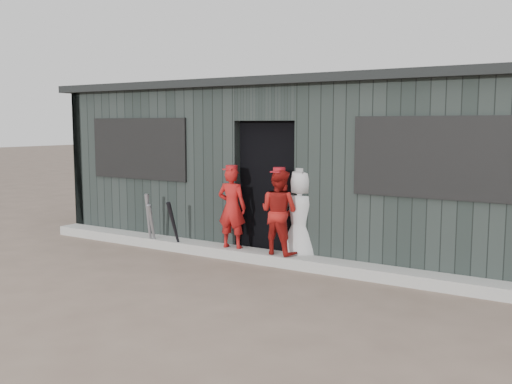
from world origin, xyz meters
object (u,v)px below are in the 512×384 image
Objects in this scene: player_red_left at (232,208)px; bat_left at (152,226)px; dugout at (310,164)px; bat_mid at (149,221)px; player_grey_back at (301,217)px; player_red_right at (279,212)px; bat_right at (174,227)px.

bat_left is at bearing -2.18° from player_red_left.
bat_left is 2.76m from dugout.
bat_mid is (-0.07, 0.00, 0.08)m from bat_left.
dugout is at bearing -86.61° from player_grey_back.
player_grey_back is (0.22, 0.23, -0.08)m from player_red_right.
player_red_left is 0.14× the size of dugout.
player_grey_back is at bearing -127.98° from player_red_right.
bat_mid is at bearing 10.29° from player_red_right.
player_red_right is (1.71, 0.21, 0.34)m from bat_right.
player_grey_back reaches higher than bat_left.
player_grey_back is (1.00, 0.25, -0.08)m from player_red_left.
dugout is (-0.36, 1.68, 0.54)m from player_red_right.
bat_mid is 2.52m from player_grey_back.
bat_mid is at bearing -8.99° from player_grey_back.
bat_mid is at bearing 177.31° from bat_right.
player_red_left reaches higher than player_red_right.
bat_mid reaches higher than bat_left.
bat_right is 0.10× the size of dugout.
bat_left is 0.09× the size of dugout.
dugout is (-0.58, 1.44, 0.63)m from player_grey_back.
player_red_right is 0.90× the size of player_grey_back.
bat_mid reaches higher than bat_right.
bat_left is 0.47m from bat_right.
bat_mid is 2.28m from player_red_right.
bat_left is 0.90× the size of bat_right.
bat_right reaches higher than bat_left.
player_red_left is at bearing -103.97° from dugout.
bat_left is 0.84× the size of bat_mid.
bat_left is at bearing -0.94° from bat_mid.
dugout is at bearing 44.53° from bat_mid.
bat_right is 2.00m from player_grey_back.
bat_mid is at bearing -135.47° from dugout.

